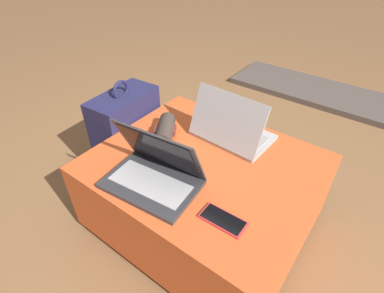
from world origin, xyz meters
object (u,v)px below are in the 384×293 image
Objects in this scene: laptop_near at (154,172)px; backpack at (127,136)px; laptop_far at (231,130)px; cell_phone at (223,220)px; wrist_brace at (165,130)px.

laptop_near is 0.59m from backpack.
backpack is at bearing 16.05° from laptop_far.
laptop_near is 2.35× the size of cell_phone.
backpack is (-0.78, 0.28, -0.16)m from cell_phone.
laptop_far reaches higher than cell_phone.
laptop_far is 0.61× the size of backpack.
laptop_near is at bearing 56.14° from backpack.
wrist_brace is (0.32, -0.03, 0.19)m from backpack.
laptop_near is at bearing 88.17° from cell_phone.
cell_phone is 0.85m from backpack.
laptop_near is 0.42m from laptop_far.
wrist_brace is at bearing 36.52° from laptop_far.
laptop_far is at bearing 99.56° from backpack.
laptop_far is at bearing 72.38° from laptop_near.
backpack is 0.37m from wrist_brace.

